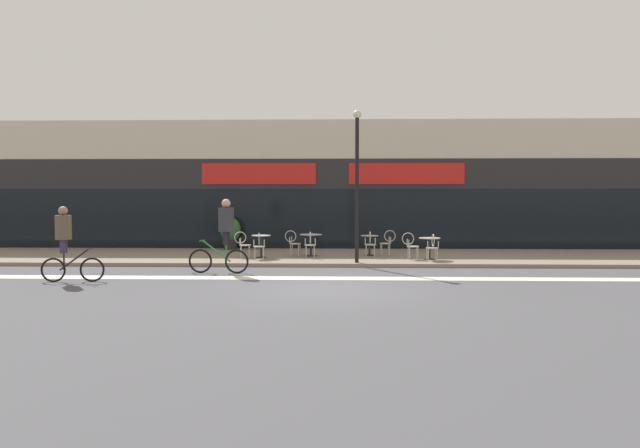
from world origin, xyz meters
TOP-DOWN VIEW (x-y plane):
  - ground_plane at (0.00, 0.00)m, footprint 120.00×120.00m
  - sidewalk_slab at (0.00, 7.25)m, footprint 40.00×5.50m
  - storefront_facade at (0.00, 11.96)m, footprint 40.00×4.06m
  - bike_lane_stripe at (0.00, 1.95)m, footprint 36.00×0.70m
  - bistro_table_0 at (-2.37, 6.21)m, footprint 0.65×0.65m
  - bistro_table_1 at (-0.71, 6.92)m, footprint 0.78×0.78m
  - bistro_table_2 at (1.37, 7.16)m, footprint 0.63×0.63m
  - bistro_table_3 at (3.31, 5.85)m, footprint 0.71×0.71m
  - cafe_chair_0_near at (-2.37, 5.58)m, footprint 0.45×0.60m
  - cafe_chair_0_side at (-3.00, 6.20)m, footprint 0.59×0.43m
  - cafe_chair_1_near at (-0.70, 6.30)m, footprint 0.43×0.59m
  - cafe_chair_1_side at (-1.33, 6.93)m, footprint 0.60×0.45m
  - cafe_chair_2_near at (1.36, 6.53)m, footprint 0.43×0.59m
  - cafe_chair_2_side at (2.00, 7.17)m, footprint 0.59×0.43m
  - cafe_chair_3_near at (3.31, 5.22)m, footprint 0.42×0.58m
  - cafe_chair_3_side at (2.68, 5.84)m, footprint 0.59×0.42m
  - planter_pot at (-4.00, 9.41)m, footprint 0.80×0.80m
  - lamp_post at (0.86, 4.86)m, footprint 0.26×0.26m
  - cyclist_0 at (-3.03, 2.93)m, footprint 1.79×0.55m
  - cyclist_1 at (-6.81, 0.99)m, footprint 1.63×0.53m

SIDE VIEW (x-z plane):
  - ground_plane at x=0.00m, z-range 0.00..0.00m
  - bike_lane_stripe at x=0.00m, z-range 0.00..0.01m
  - sidewalk_slab at x=0.00m, z-range 0.00..0.12m
  - bistro_table_2 at x=1.37m, z-range 0.27..0.99m
  - cafe_chair_0_near at x=-2.37m, z-range 0.19..1.09m
  - cafe_chair_0_side at x=-3.00m, z-range 0.19..1.09m
  - cafe_chair_1_near at x=-0.70m, z-range 0.19..1.09m
  - cafe_chair_1_side at x=-1.33m, z-range 0.19..1.09m
  - cafe_chair_2_near at x=1.36m, z-range 0.19..1.09m
  - cafe_chair_2_side at x=2.00m, z-range 0.19..1.09m
  - cafe_chair_3_near at x=3.31m, z-range 0.19..1.09m
  - cafe_chair_3_side at x=2.68m, z-range 0.19..1.09m
  - bistro_table_3 at x=3.31m, z-range 0.28..1.01m
  - bistro_table_0 at x=-2.37m, z-range 0.28..1.06m
  - bistro_table_1 at x=-0.71m, z-range 0.29..1.06m
  - planter_pot at x=-4.00m, z-range 0.19..1.46m
  - cyclist_1 at x=-6.81m, z-range 0.16..2.14m
  - cyclist_0 at x=-3.03m, z-range 0.17..2.33m
  - storefront_facade at x=0.00m, z-range -0.01..5.27m
  - lamp_post at x=0.86m, z-range 0.52..5.35m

